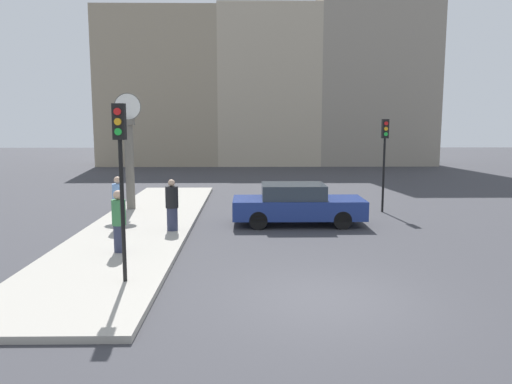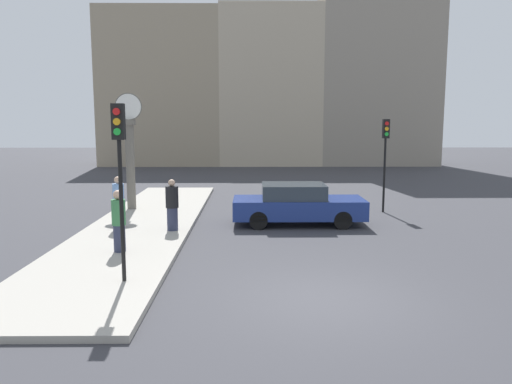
{
  "view_description": "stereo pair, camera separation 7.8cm",
  "coord_description": "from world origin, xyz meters",
  "px_view_note": "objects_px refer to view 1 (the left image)",
  "views": [
    {
      "loc": [
        -1.56,
        -9.81,
        3.64
      ],
      "look_at": [
        -1.34,
        5.46,
        1.47
      ],
      "focal_mm": 35.0,
      "sensor_mm": 36.0,
      "label": 1
    },
    {
      "loc": [
        -1.49,
        -9.81,
        3.64
      ],
      "look_at": [
        -1.34,
        5.46,
        1.47
      ],
      "focal_mm": 35.0,
      "sensor_mm": 36.0,
      "label": 2
    }
  ],
  "objects_px": {
    "sedan_car": "(297,204)",
    "traffic_light_near": "(120,156)",
    "traffic_light_far": "(385,146)",
    "street_clock": "(129,153)",
    "pedestrian_black_jacket": "(172,205)",
    "pedestrian_green_hoodie": "(119,221)",
    "pedestrian_blue_stripe": "(118,203)"
  },
  "relations": [
    {
      "from": "traffic_light_near",
      "to": "pedestrian_black_jacket",
      "type": "relative_size",
      "value": 2.34
    },
    {
      "from": "sedan_car",
      "to": "pedestrian_black_jacket",
      "type": "relative_size",
      "value": 2.78
    },
    {
      "from": "traffic_light_far",
      "to": "traffic_light_near",
      "type": "bearing_deg",
      "value": -131.7
    },
    {
      "from": "traffic_light_near",
      "to": "street_clock",
      "type": "distance_m",
      "value": 9.47
    },
    {
      "from": "pedestrian_green_hoodie",
      "to": "traffic_light_far",
      "type": "bearing_deg",
      "value": 36.67
    },
    {
      "from": "traffic_light_near",
      "to": "pedestrian_blue_stripe",
      "type": "bearing_deg",
      "value": 105.61
    },
    {
      "from": "traffic_light_far",
      "to": "street_clock",
      "type": "xyz_separation_m",
      "value": [
        -10.16,
        0.1,
        -0.27
      ]
    },
    {
      "from": "traffic_light_near",
      "to": "traffic_light_far",
      "type": "xyz_separation_m",
      "value": [
        8.15,
        9.14,
        -0.24
      ]
    },
    {
      "from": "pedestrian_black_jacket",
      "to": "pedestrian_blue_stripe",
      "type": "bearing_deg",
      "value": 169.89
    },
    {
      "from": "sedan_car",
      "to": "pedestrian_green_hoodie",
      "type": "xyz_separation_m",
      "value": [
        -5.19,
        -4.23,
        0.25
      ]
    },
    {
      "from": "pedestrian_black_jacket",
      "to": "pedestrian_blue_stripe",
      "type": "relative_size",
      "value": 0.96
    },
    {
      "from": "pedestrian_black_jacket",
      "to": "pedestrian_blue_stripe",
      "type": "height_order",
      "value": "pedestrian_blue_stripe"
    },
    {
      "from": "street_clock",
      "to": "pedestrian_green_hoodie",
      "type": "distance_m",
      "value": 6.99
    },
    {
      "from": "sedan_car",
      "to": "traffic_light_far",
      "type": "xyz_separation_m",
      "value": [
        3.7,
        2.4,
        1.94
      ]
    },
    {
      "from": "street_clock",
      "to": "pedestrian_black_jacket",
      "type": "height_order",
      "value": "street_clock"
    },
    {
      "from": "street_clock",
      "to": "pedestrian_black_jacket",
      "type": "bearing_deg",
      "value": -60.63
    },
    {
      "from": "street_clock",
      "to": "sedan_car",
      "type": "bearing_deg",
      "value": -21.11
    },
    {
      "from": "sedan_car",
      "to": "pedestrian_blue_stripe",
      "type": "relative_size",
      "value": 2.68
    },
    {
      "from": "traffic_light_far",
      "to": "street_clock",
      "type": "height_order",
      "value": "street_clock"
    },
    {
      "from": "pedestrian_black_jacket",
      "to": "pedestrian_green_hoodie",
      "type": "distance_m",
      "value": 2.86
    },
    {
      "from": "sedan_car",
      "to": "street_clock",
      "type": "height_order",
      "value": "street_clock"
    },
    {
      "from": "sedan_car",
      "to": "traffic_light_near",
      "type": "relative_size",
      "value": 1.19
    },
    {
      "from": "pedestrian_green_hoodie",
      "to": "pedestrian_black_jacket",
      "type": "bearing_deg",
      "value": 69.28
    },
    {
      "from": "traffic_light_far",
      "to": "pedestrian_green_hoodie",
      "type": "distance_m",
      "value": 11.22
    },
    {
      "from": "sedan_car",
      "to": "pedestrian_blue_stripe",
      "type": "distance_m",
      "value": 6.12
    },
    {
      "from": "pedestrian_blue_stripe",
      "to": "street_clock",
      "type": "bearing_deg",
      "value": 97.29
    },
    {
      "from": "traffic_light_near",
      "to": "street_clock",
      "type": "xyz_separation_m",
      "value": [
        -2.02,
        9.24,
        -0.51
      ]
    },
    {
      "from": "sedan_car",
      "to": "street_clock",
      "type": "xyz_separation_m",
      "value": [
        -6.46,
        2.49,
        1.67
      ]
    },
    {
      "from": "traffic_light_far",
      "to": "sedan_car",
      "type": "bearing_deg",
      "value": -147.09
    },
    {
      "from": "traffic_light_near",
      "to": "street_clock",
      "type": "height_order",
      "value": "street_clock"
    },
    {
      "from": "sedan_car",
      "to": "traffic_light_far",
      "type": "bearing_deg",
      "value": 32.91
    },
    {
      "from": "sedan_car",
      "to": "traffic_light_near",
      "type": "bearing_deg",
      "value": -123.37
    }
  ]
}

